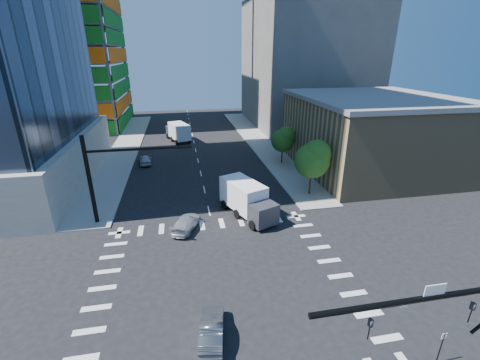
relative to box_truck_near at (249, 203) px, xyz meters
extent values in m
plane|color=black|center=(-4.04, -10.00, -1.57)|extent=(160.00, 160.00, 0.00)
cube|color=silver|center=(-4.04, -10.00, -1.57)|extent=(20.00, 20.00, 0.01)
cube|color=gray|center=(8.46, 30.00, -1.50)|extent=(5.00, 60.00, 0.15)
cube|color=gray|center=(-16.54, 30.00, -1.50)|extent=(5.00, 60.00, 0.15)
cube|color=#167D21|center=(-18.94, 52.00, 22.93)|extent=(0.12, 24.00, 49.00)
cube|color=orange|center=(-31.54, 39.40, 22.93)|extent=(24.00, 0.12, 49.00)
cube|color=#927C54|center=(20.96, 12.00, 3.43)|extent=(20.00, 22.00, 10.00)
cube|color=gray|center=(20.96, 12.00, 8.73)|extent=(20.50, 22.50, 0.60)
cube|color=#625D58|center=(22.96, 45.00, 12.43)|extent=(24.00, 30.00, 28.00)
cylinder|color=black|center=(2.46, -21.50, 5.98)|extent=(10.00, 0.24, 0.24)
imported|color=black|center=(4.46, -21.50, 4.88)|extent=(0.16, 0.20, 1.00)
imported|color=black|center=(-0.04, -21.50, 4.88)|extent=(0.16, 0.20, 1.00)
cube|color=white|center=(2.46, -21.50, 6.33)|extent=(0.90, 0.04, 0.50)
cylinder|color=black|center=(-15.54, 1.50, 3.08)|extent=(0.40, 0.40, 9.00)
cylinder|color=black|center=(-10.54, 1.50, 5.98)|extent=(10.00, 0.24, 0.24)
imported|color=black|center=(-9.54, 1.50, 4.88)|extent=(0.16, 0.20, 1.00)
cylinder|color=#382316|center=(8.46, 4.00, -0.29)|extent=(0.20, 0.20, 2.27)
sphere|color=#1F5215|center=(8.46, 4.00, 2.80)|extent=(4.16, 4.16, 4.16)
sphere|color=#3D7A28|center=(8.86, 3.70, 3.78)|extent=(3.25, 3.25, 3.25)
cylinder|color=#382316|center=(8.76, 16.00, -0.46)|extent=(0.20, 0.20, 1.92)
sphere|color=#1F5215|center=(8.76, 16.00, 2.15)|extent=(3.52, 3.52, 3.52)
sphere|color=#3D7A28|center=(9.16, 15.70, 2.98)|extent=(2.75, 2.75, 2.75)
cylinder|color=black|center=(6.66, -19.00, -0.47)|extent=(0.06, 0.06, 2.20)
cube|color=silver|center=(6.66, -19.00, 0.43)|extent=(0.30, 0.03, 0.40)
imported|color=black|center=(-0.91, 4.67, -0.88)|extent=(3.51, 5.45, 1.40)
imported|color=silver|center=(-6.63, -1.43, -0.92)|extent=(3.46, 4.88, 1.31)
imported|color=#A2A3A9|center=(-12.27, 19.81, -0.86)|extent=(2.45, 4.44, 1.43)
imported|color=#525358|center=(-5.52, -14.89, -0.92)|extent=(1.98, 4.15, 1.31)
cube|color=white|center=(0.00, 0.00, 0.54)|extent=(4.55, 6.15, 2.89)
cube|color=#3C3C43|center=(0.00, 0.00, -0.18)|extent=(3.12, 2.81, 2.11)
cube|color=white|center=(-7.05, 33.54, 0.54)|extent=(4.30, 6.12, 2.89)
cube|color=#3C3C43|center=(-7.05, 33.54, -0.18)|extent=(3.06, 2.71, 2.11)
camera|label=1|loc=(-6.59, -29.63, 14.66)|focal=24.00mm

